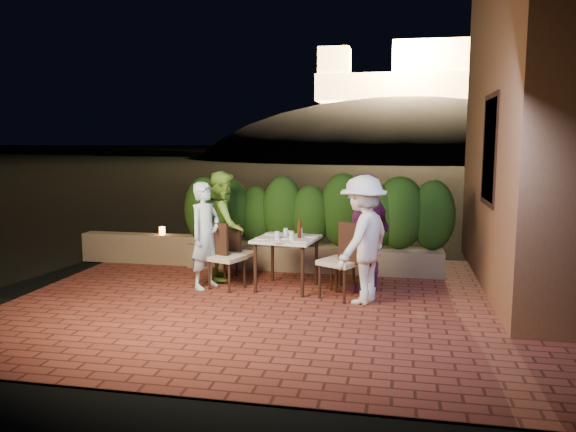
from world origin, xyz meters
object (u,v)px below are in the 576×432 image
(chair_left_front, at_px, (227,256))
(parapet_lamp, at_px, (162,231))
(dining_table, at_px, (287,263))
(chair_right_front, at_px, (341,260))
(bowl, at_px, (288,233))
(diner_purple, at_px, (368,233))
(beer_bottle, at_px, (299,227))
(chair_right_back, at_px, (347,259))
(diner_white, at_px, (363,240))
(diner_blue, at_px, (205,235))
(chair_left_back, at_px, (240,252))
(diner_green, at_px, (224,225))

(chair_left_front, xyz_separation_m, parapet_lamp, (-1.61, 1.41, 0.10))
(dining_table, height_order, chair_right_front, chair_right_front)
(chair_left_front, bearing_deg, parapet_lamp, 159.16)
(bowl, bearing_deg, diner_purple, -10.25)
(chair_left_front, height_order, parapet_lamp, chair_left_front)
(beer_bottle, bearing_deg, chair_right_back, 9.70)
(dining_table, relative_size, chair_right_front, 0.80)
(beer_bottle, xyz_separation_m, parapet_lamp, (-2.64, 1.23, -0.33))
(bowl, bearing_deg, chair_right_back, -11.80)
(chair_right_front, relative_size, diner_white, 0.62)
(chair_right_front, xyz_separation_m, diner_blue, (-1.97, 0.15, 0.25))
(beer_bottle, xyz_separation_m, diner_purple, (0.97, 0.09, -0.06))
(chair_right_front, distance_m, diner_white, 0.46)
(chair_left_back, xyz_separation_m, diner_white, (1.92, -0.84, 0.41))
(beer_bottle, xyz_separation_m, diner_green, (-1.26, 0.39, -0.06))
(chair_left_front, distance_m, diner_white, 2.03)
(bowl, bearing_deg, diner_white, -34.48)
(chair_left_front, xyz_separation_m, diner_white, (1.97, -0.31, 0.37))
(diner_green, xyz_separation_m, parapet_lamp, (-1.38, 0.84, -0.26))
(diner_blue, bearing_deg, chair_right_front, -72.66)
(chair_right_front, relative_size, chair_right_back, 1.17)
(diner_blue, height_order, diner_green, diner_green)
(diner_purple, bearing_deg, parapet_lamp, -78.19)
(chair_right_back, bearing_deg, dining_table, 26.15)
(dining_table, bearing_deg, diner_purple, 5.78)
(chair_left_back, height_order, diner_purple, diner_purple)
(beer_bottle, bearing_deg, diner_white, -27.81)
(chair_left_back, distance_m, diner_green, 0.49)
(bowl, xyz_separation_m, diner_purple, (1.20, -0.22, 0.07))
(chair_right_front, xyz_separation_m, parapet_lamp, (-3.27, 1.58, 0.04))
(parapet_lamp, bearing_deg, chair_left_back, -28.13)
(chair_left_front, bearing_deg, beer_bottle, 30.14)
(chair_left_back, xyz_separation_m, diner_purple, (1.96, -0.26, 0.41))
(dining_table, height_order, bowl, bowl)
(chair_left_front, height_order, diner_blue, diner_blue)
(beer_bottle, bearing_deg, parapet_lamp, 155.08)
(chair_left_back, relative_size, parapet_lamp, 6.16)
(bowl, xyz_separation_m, chair_left_front, (-0.81, -0.48, -0.29))
(bowl, relative_size, diner_purple, 0.09)
(diner_purple, distance_m, parapet_lamp, 3.80)
(diner_green, relative_size, diner_purple, 1.00)
(dining_table, relative_size, diner_green, 0.50)
(diner_blue, relative_size, diner_white, 0.92)
(chair_left_front, distance_m, diner_blue, 0.43)
(chair_right_back, relative_size, diner_green, 0.54)
(chair_left_front, distance_m, chair_left_back, 0.53)
(chair_left_back, bearing_deg, diner_white, -7.12)
(chair_left_front, distance_m, diner_purple, 2.05)
(bowl, distance_m, diner_white, 1.41)
(dining_table, height_order, diner_green, diner_green)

